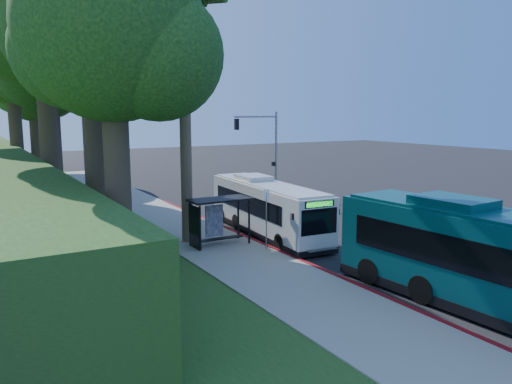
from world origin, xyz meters
TOP-DOWN VIEW (x-y plane):
  - ground at (0.00, 0.00)m, footprint 140.00×140.00m
  - sidewalk at (-7.30, 0.00)m, footprint 4.50×70.00m
  - red_curb at (-5.00, -4.00)m, footprint 0.25×30.00m
  - grass_verge at (-13.00, 5.00)m, footprint 8.00×70.00m
  - bus_shelter at (-7.26, -2.86)m, footprint 3.20×1.51m
  - stop_sign_pole at (-5.40, -5.00)m, footprint 0.35×0.06m
  - traffic_signal_pole at (3.78, 10.00)m, footprint 4.10×0.30m
  - palm_tree at (-8.20, -1.50)m, footprint 4.20×4.20m
  - tree_0 at (-12.40, -0.02)m, footprint 8.40×8.00m
  - tree_1 at (-13.37, 7.98)m, footprint 10.50×10.00m
  - tree_2 at (-11.89, 15.98)m, footprint 8.82×8.40m
  - tree_3 at (-13.88, 23.98)m, footprint 10.08×9.60m
  - tree_4 at (-11.40, 31.98)m, footprint 8.40×8.00m
  - tree_5 at (-10.41, 39.99)m, footprint 7.35×7.00m
  - tree_6 at (-12.91, -6.01)m, footprint 7.56×7.20m
  - white_bus at (-3.46, -1.83)m, footprint 3.09×10.95m
  - teal_bus at (-2.76, -15.98)m, footprint 3.59×13.13m
  - pickup at (1.86, 5.39)m, footprint 2.72×5.35m

SIDE VIEW (x-z plane):
  - ground at x=0.00m, z-range 0.00..0.00m
  - grass_verge at x=-13.00m, z-range 0.00..0.06m
  - sidewalk at x=-7.30m, z-range 0.00..0.12m
  - red_curb at x=-5.00m, z-range 0.00..0.13m
  - pickup at x=1.86m, z-range 0.00..1.45m
  - white_bus at x=-3.46m, z-range -0.04..3.18m
  - bus_shelter at x=-7.26m, z-range 0.53..3.08m
  - teal_bus at x=-2.76m, z-range -0.05..3.82m
  - stop_sign_pole at x=-5.40m, z-range 0.50..3.67m
  - traffic_signal_pole at x=3.78m, z-range 0.92..7.92m
  - tree_5 at x=-10.41m, z-range 2.53..15.39m
  - tree_6 at x=-12.91m, z-range 2.84..16.58m
  - tree_4 at x=-11.40m, z-range 2.66..16.80m
  - tree_2 at x=-11.89m, z-range 2.92..18.04m
  - tree_0 at x=-12.40m, z-range 3.35..19.05m
  - tree_3 at x=-13.88m, z-range 3.34..20.62m
  - palm_tree at x=-8.20m, z-range 5.18..19.58m
  - tree_1 at x=-13.37m, z-range 3.60..21.86m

